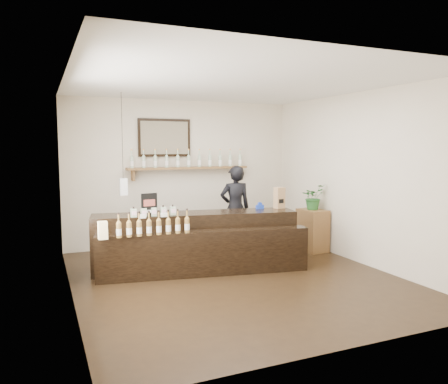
% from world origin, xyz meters
% --- Properties ---
extents(ground, '(5.00, 5.00, 0.00)m').
position_xyz_m(ground, '(0.00, 0.00, 0.00)').
color(ground, black).
rests_on(ground, ground).
extents(room_shell, '(5.00, 5.00, 5.00)m').
position_xyz_m(room_shell, '(0.00, 0.00, 1.70)').
color(room_shell, beige).
rests_on(room_shell, ground).
extents(back_wall_decor, '(2.66, 0.96, 1.69)m').
position_xyz_m(back_wall_decor, '(-0.15, 2.37, 1.76)').
color(back_wall_decor, brown).
rests_on(back_wall_decor, ground).
extents(counter, '(3.22, 1.38, 1.04)m').
position_xyz_m(counter, '(-0.36, 0.58, 0.42)').
color(counter, black).
rests_on(counter, ground).
extents(promo_sign, '(0.25, 0.05, 0.34)m').
position_xyz_m(promo_sign, '(-1.10, 0.64, 1.06)').
color(promo_sign, black).
rests_on(promo_sign, counter).
extents(paper_bag, '(0.18, 0.14, 0.35)m').
position_xyz_m(paper_bag, '(1.10, 0.61, 1.06)').
color(paper_bag, '#A47F4F').
rests_on(paper_bag, counter).
extents(tape_dispenser, '(0.13, 0.05, 0.11)m').
position_xyz_m(tape_dispenser, '(0.77, 0.68, 0.93)').
color(tape_dispenser, '#1938AF').
rests_on(tape_dispenser, counter).
extents(side_cabinet, '(0.42, 0.55, 0.77)m').
position_xyz_m(side_cabinet, '(2.00, 0.94, 0.38)').
color(side_cabinet, brown).
rests_on(side_cabinet, ground).
extents(potted_plant, '(0.51, 0.48, 0.46)m').
position_xyz_m(potted_plant, '(2.00, 0.94, 1.00)').
color(potted_plant, '#265F27').
rests_on(potted_plant, side_cabinet).
extents(shopkeeper, '(0.69, 0.50, 1.77)m').
position_xyz_m(shopkeeper, '(0.72, 1.55, 0.88)').
color(shopkeeper, black).
rests_on(shopkeeper, ground).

